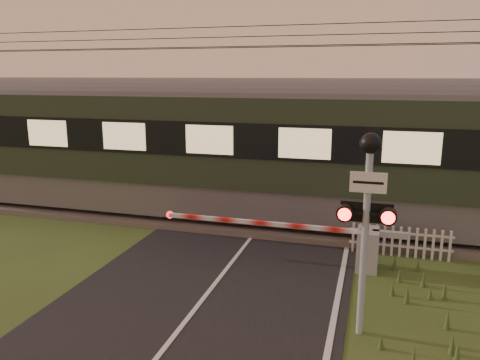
% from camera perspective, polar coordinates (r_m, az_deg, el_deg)
% --- Properties ---
extents(ground, '(160.00, 160.00, 0.00)m').
position_cam_1_polar(ground, '(9.58, -6.46, -16.61)').
color(ground, '#33441A').
rests_on(ground, ground).
extents(road, '(6.00, 140.00, 0.03)m').
position_cam_1_polar(road, '(9.39, -6.92, -17.23)').
color(road, black).
rests_on(road, ground).
extents(track_bed, '(140.00, 3.40, 0.39)m').
position_cam_1_polar(track_bed, '(15.27, 2.94, -4.88)').
color(track_bed, '#47423D').
rests_on(track_bed, ground).
extents(overhead_wires, '(120.00, 0.62, 0.62)m').
position_cam_1_polar(overhead_wires, '(14.60, 3.20, 16.81)').
color(overhead_wires, black).
rests_on(overhead_wires, ground).
extents(boom_gate, '(6.27, 0.79, 1.04)m').
position_cam_1_polar(boom_gate, '(11.95, 13.87, -7.77)').
color(boom_gate, gray).
rests_on(boom_gate, ground).
extents(crossing_signal, '(0.95, 0.37, 3.73)m').
position_cam_1_polar(crossing_signal, '(8.41, 15.25, -2.32)').
color(crossing_signal, gray).
rests_on(crossing_signal, ground).
extents(picket_fence, '(2.61, 0.07, 0.82)m').
position_cam_1_polar(picket_fence, '(13.03, 18.95, -7.11)').
color(picket_fence, silver).
rests_on(picket_fence, ground).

